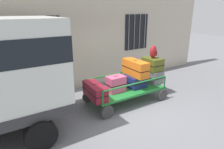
% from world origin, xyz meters
% --- Properties ---
extents(ground_plane, '(40.00, 40.00, 0.00)m').
position_xyz_m(ground_plane, '(0.00, 0.00, 0.00)').
color(ground_plane, slate).
extents(building_wall, '(12.00, 0.38, 5.00)m').
position_xyz_m(building_wall, '(0.00, 2.70, 2.50)').
color(building_wall, '#BCB29E').
rests_on(building_wall, ground).
extents(luggage_cart, '(2.57, 1.29, 0.44)m').
position_xyz_m(luggage_cart, '(0.20, 0.54, 0.37)').
color(luggage_cart, '#1E722D').
rests_on(luggage_cart, ground).
extents(cart_railing, '(2.46, 1.15, 0.40)m').
position_xyz_m(cart_railing, '(0.20, 0.54, 0.78)').
color(cart_railing, '#1E722D').
rests_on(cart_railing, luggage_cart).
extents(suitcase_left_bottom, '(0.46, 1.05, 0.43)m').
position_xyz_m(suitcase_left_bottom, '(-0.97, 0.51, 0.65)').
color(suitcase_left_bottom, maroon).
rests_on(suitcase_left_bottom, luggage_cart).
extents(suitcase_midleft_bottom, '(0.58, 0.41, 0.51)m').
position_xyz_m(suitcase_midleft_bottom, '(-0.19, 0.56, 0.70)').
color(suitcase_midleft_bottom, '#CC4C72').
rests_on(suitcase_midleft_bottom, luggage_cart).
extents(suitcase_center_bottom, '(0.60, 0.64, 0.40)m').
position_xyz_m(suitcase_center_bottom, '(0.59, 0.57, 0.64)').
color(suitcase_center_bottom, navy).
rests_on(suitcase_center_bottom, luggage_cart).
extents(suitcase_center_middle, '(0.40, 1.02, 0.52)m').
position_xyz_m(suitcase_center_middle, '(0.59, 0.57, 1.10)').
color(suitcase_center_middle, orange).
rests_on(suitcase_center_middle, suitcase_center_bottom).
extents(suitcase_midright_bottom, '(0.53, 0.76, 0.46)m').
position_xyz_m(suitcase_midright_bottom, '(1.37, 0.57, 0.67)').
color(suitcase_midright_bottom, slate).
rests_on(suitcase_midright_bottom, luggage_cart).
extents(suitcase_midright_middle, '(0.50, 0.69, 0.44)m').
position_xyz_m(suitcase_midright_middle, '(1.37, 0.58, 1.12)').
color(suitcase_midright_middle, '#4C5119').
rests_on(suitcase_midright_middle, suitcase_midright_bottom).
extents(backpack, '(0.27, 0.22, 0.44)m').
position_xyz_m(backpack, '(1.35, 0.55, 1.56)').
color(backpack, maroon).
rests_on(backpack, suitcase_midright_middle).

